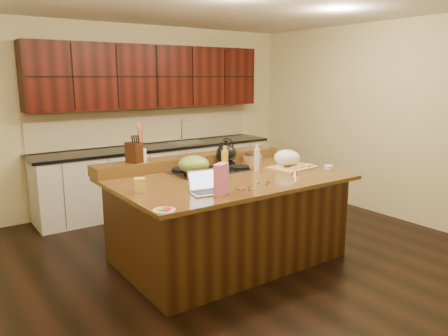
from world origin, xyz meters
TOP-DOWN VIEW (x-y plane):
  - room at (0.00, 0.00)m, footprint 5.52×5.02m
  - island at (0.00, 0.00)m, footprint 2.40×1.60m
  - back_ledge at (0.00, 0.70)m, footprint 2.40×0.30m
  - cooktop at (0.00, 0.30)m, footprint 0.92×0.52m
  - back_counter at (0.30, 2.23)m, footprint 3.70×0.66m
  - kettle at (0.30, 0.43)m, footprint 0.27×0.27m
  - green_bowl at (-0.30, 0.17)m, footprint 0.41×0.41m
  - laptop at (-0.54, -0.43)m, footprint 0.32×0.27m
  - oil_bottle at (-0.01, 0.03)m, footprint 0.08×0.08m
  - vinegar_bottle at (0.42, 0.02)m, footprint 0.07×0.07m
  - wooden_tray at (0.83, -0.06)m, footprint 0.56×0.44m
  - ramekin_a at (1.15, -0.38)m, footprint 0.13×0.13m
  - ramekin_b at (0.71, -0.06)m, footprint 0.13×0.13m
  - ramekin_c at (0.74, 0.45)m, footprint 0.12×0.12m
  - strainer_bowl at (0.70, 0.43)m, footprint 0.32×0.32m
  - kitchen_timer at (0.62, -0.39)m, footprint 0.10×0.10m
  - pink_bag at (-0.48, -0.58)m, footprint 0.17×0.15m
  - candy_plate at (-1.11, -0.71)m, footprint 0.22×0.22m
  - package_box at (-1.03, -0.08)m, footprint 0.11×0.09m
  - utensil_crock at (-0.65, 0.70)m, footprint 0.12×0.12m
  - knife_block at (-0.73, 0.70)m, footprint 0.16×0.20m
  - gumdrop_0 at (0.09, -0.54)m, footprint 0.02×0.02m
  - gumdrop_1 at (-0.10, -0.51)m, footprint 0.02×0.02m
  - gumdrop_2 at (-0.25, -0.54)m, footprint 0.02×0.02m
  - gumdrop_3 at (0.06, -0.45)m, footprint 0.02×0.02m
  - gumdrop_4 at (0.18, -0.46)m, footprint 0.02×0.02m
  - gumdrop_5 at (-0.25, -0.49)m, footprint 0.02×0.02m
  - gumdrop_6 at (-0.22, -0.57)m, footprint 0.02×0.02m
  - gumdrop_7 at (-0.17, -0.53)m, footprint 0.02×0.02m
  - gumdrop_8 at (-0.18, -0.61)m, footprint 0.02×0.02m
  - gumdrop_9 at (0.15, -0.48)m, footprint 0.02×0.02m

SIDE VIEW (x-z plane):
  - island at x=0.00m, z-range 0.00..0.92m
  - candy_plate at x=-1.11m, z-range 0.92..0.93m
  - gumdrop_0 at x=0.09m, z-range 0.92..0.94m
  - gumdrop_1 at x=-0.10m, z-range 0.92..0.94m
  - gumdrop_2 at x=-0.25m, z-range 0.92..0.94m
  - gumdrop_3 at x=0.06m, z-range 0.92..0.94m
  - gumdrop_4 at x=0.18m, z-range 0.92..0.94m
  - gumdrop_5 at x=-0.25m, z-range 0.92..0.94m
  - gumdrop_6 at x=-0.22m, z-range 0.92..0.94m
  - gumdrop_7 at x=-0.17m, z-range 0.92..0.94m
  - gumdrop_8 at x=-0.18m, z-range 0.92..0.94m
  - gumdrop_9 at x=0.15m, z-range 0.92..0.94m
  - cooktop at x=0.00m, z-range 0.91..0.96m
  - ramekin_a at x=1.15m, z-range 0.92..0.96m
  - ramekin_b at x=0.71m, z-range 0.92..0.96m
  - ramekin_c at x=0.74m, z-range 0.92..0.96m
  - kitchen_timer at x=0.62m, z-range 0.92..0.99m
  - strainer_bowl at x=0.70m, z-range 0.92..1.01m
  - laptop at x=-0.54m, z-range 0.87..1.07m
  - back_ledge at x=0.00m, z-range 0.92..1.04m
  - back_counter at x=0.30m, z-range -0.22..2.18m
  - package_box at x=-1.03m, z-range 0.92..1.05m
  - wooden_tray at x=0.83m, z-range 0.91..1.12m
  - vinegar_bottle at x=0.42m, z-range 0.92..1.17m
  - oil_bottle at x=-0.01m, z-range 0.92..1.19m
  - green_bowl at x=-0.30m, z-range 0.97..1.15m
  - pink_bag at x=-0.48m, z-range 0.92..1.21m
  - kettle at x=0.30m, z-range 0.97..1.18m
  - utensil_crock at x=-0.65m, z-range 1.04..1.18m
  - knife_block at x=-0.73m, z-range 1.04..1.26m
  - room at x=0.00m, z-range -0.01..2.71m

